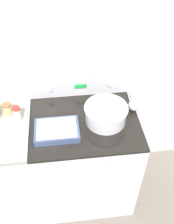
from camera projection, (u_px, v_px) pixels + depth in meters
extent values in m
plane|color=#6B6056|center=(89.00, 220.00, 2.24)|extent=(12.00, 12.00, 0.00)
cube|color=silver|center=(79.00, 51.00, 1.85)|extent=(8.00, 0.05, 2.50)
cube|color=#BCBCC1|center=(85.00, 159.00, 2.16)|extent=(0.76, 0.63, 0.89)
cube|color=black|center=(84.00, 121.00, 1.84)|extent=(0.76, 0.63, 0.02)
cylinder|color=silver|center=(90.00, 166.00, 1.65)|extent=(0.63, 0.02, 0.02)
cube|color=#BCBCC1|center=(80.00, 85.00, 1.98)|extent=(0.76, 0.05, 0.17)
cylinder|color=white|center=(50.00, 89.00, 1.93)|extent=(0.04, 0.02, 0.04)
cylinder|color=white|center=(111.00, 84.00, 1.97)|extent=(0.04, 0.02, 0.04)
cube|color=green|center=(81.00, 86.00, 1.95)|extent=(0.09, 0.01, 0.03)
cube|color=silver|center=(2.00, 167.00, 2.10)|extent=(0.57, 0.63, 0.89)
cylinder|color=silver|center=(106.00, 114.00, 1.79)|extent=(0.28, 0.28, 0.13)
torus|color=silver|center=(106.00, 108.00, 1.75)|extent=(0.30, 0.30, 0.01)
cylinder|color=beige|center=(106.00, 109.00, 1.76)|extent=(0.26, 0.26, 0.02)
cube|color=#38476B|center=(57.00, 130.00, 1.73)|extent=(0.29, 0.21, 0.05)
cube|color=beige|center=(57.00, 129.00, 1.73)|extent=(0.26, 0.19, 0.03)
cylinder|color=#B7B7B7|center=(129.00, 97.00, 2.00)|extent=(0.01, 0.26, 0.01)
sphere|color=#B7B7B7|center=(134.00, 105.00, 1.88)|extent=(0.09, 0.09, 0.09)
cylinder|color=beige|center=(18.00, 115.00, 1.78)|extent=(0.05, 0.05, 0.11)
cylinder|color=red|center=(16.00, 108.00, 1.74)|extent=(0.05, 0.05, 0.01)
cylinder|color=tan|center=(8.00, 110.00, 1.83)|extent=(0.06, 0.06, 0.08)
cylinder|color=brown|center=(6.00, 105.00, 1.80)|extent=(0.06, 0.06, 0.01)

